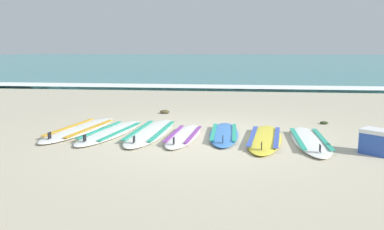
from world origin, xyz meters
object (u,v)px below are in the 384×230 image
(surfboard_3, at_px, (184,136))
(cooler_box, at_px, (377,142))
(surfboard_5, at_px, (264,138))
(surfboard_2, at_px, (151,132))
(surfboard_1, at_px, (111,132))
(surfboard_0, at_px, (80,129))
(surfboard_6, at_px, (310,140))
(surfboard_4, at_px, (224,134))

(surfboard_3, bearing_deg, cooler_box, -14.03)
(surfboard_3, height_order, surfboard_5, same)
(cooler_box, bearing_deg, surfboard_2, 164.94)
(surfboard_1, bearing_deg, surfboard_0, 164.52)
(surfboard_2, bearing_deg, surfboard_6, -6.98)
(surfboard_4, bearing_deg, surfboard_1, -177.08)
(surfboard_0, distance_m, surfboard_4, 2.75)
(surfboard_5, relative_size, surfboard_6, 1.04)
(surfboard_3, bearing_deg, surfboard_2, 160.26)
(surfboard_1, distance_m, surfboard_5, 2.80)
(surfboard_1, xyz_separation_m, surfboard_6, (3.55, -0.25, 0.00))
(surfboard_1, distance_m, surfboard_6, 3.56)
(surfboard_4, distance_m, cooler_box, 2.54)
(surfboard_1, bearing_deg, cooler_box, -11.47)
(surfboard_4, xyz_separation_m, cooler_box, (2.33, -1.00, 0.16))
(surfboard_0, bearing_deg, cooler_box, -12.00)
(surfboard_0, bearing_deg, surfboard_2, -3.60)
(surfboard_1, bearing_deg, surfboard_2, 7.56)
(surfboard_2, relative_size, surfboard_3, 1.27)
(surfboard_0, height_order, surfboard_5, same)
(surfboard_4, bearing_deg, cooler_box, -23.26)
(surfboard_3, distance_m, surfboard_4, 0.74)
(surfboard_5, xyz_separation_m, cooler_box, (1.62, -0.72, 0.16))
(surfboard_3, relative_size, surfboard_4, 0.96)
(surfboard_4, height_order, surfboard_6, same)
(surfboard_0, relative_size, surfboard_3, 1.27)
(surfboard_3, xyz_separation_m, surfboard_5, (1.41, -0.04, -0.00))
(cooler_box, bearing_deg, surfboard_6, 143.36)
(cooler_box, bearing_deg, surfboard_3, 165.97)
(surfboard_4, bearing_deg, surfboard_0, 178.38)
(surfboard_1, bearing_deg, surfboard_6, -4.01)
(surfboard_2, bearing_deg, surfboard_4, 0.41)
(surfboard_6, height_order, cooler_box, cooler_box)
(surfboard_6, xyz_separation_m, cooler_box, (0.87, -0.65, 0.16))
(surfboard_0, relative_size, surfboard_2, 1.00)
(surfboard_4, xyz_separation_m, surfboard_5, (0.71, -0.29, -0.00))
(surfboard_2, bearing_deg, surfboard_1, -172.44)
(surfboard_3, height_order, surfboard_6, same)
(surfboard_2, relative_size, surfboard_6, 1.12)
(surfboard_0, relative_size, surfboard_1, 1.07)
(surfboard_1, relative_size, surfboard_2, 0.94)
(surfboard_2, xyz_separation_m, surfboard_6, (2.82, -0.35, 0.00))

